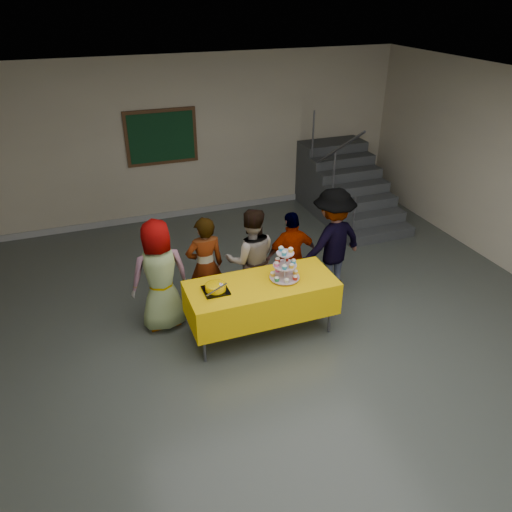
# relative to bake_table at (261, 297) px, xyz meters

# --- Properties ---
(room_shell) EXTENTS (10.00, 10.04, 3.02)m
(room_shell) POSITION_rel_bake_table_xyz_m (0.27, -0.89, 1.57)
(room_shell) COLOR #4C514C
(room_shell) RESTS_ON ground
(bake_table) EXTENTS (1.88, 0.78, 0.77)m
(bake_table) POSITION_rel_bake_table_xyz_m (0.00, 0.00, 0.00)
(bake_table) COLOR #595960
(bake_table) RESTS_ON ground
(cupcake_stand) EXTENTS (0.38, 0.38, 0.44)m
(cupcake_stand) POSITION_rel_bake_table_xyz_m (0.31, -0.01, 0.38)
(cupcake_stand) COLOR silver
(cupcake_stand) RESTS_ON bake_table
(bear_cake) EXTENTS (0.32, 0.36, 0.12)m
(bear_cake) POSITION_rel_bake_table_xyz_m (-0.59, 0.02, 0.27)
(bear_cake) COLOR black
(bear_cake) RESTS_ON bake_table
(schoolchild_a) EXTENTS (0.78, 0.54, 1.53)m
(schoolchild_a) POSITION_rel_bake_table_xyz_m (-1.16, 0.62, 0.21)
(schoolchild_a) COLOR slate
(schoolchild_a) RESTS_ON ground
(schoolchild_b) EXTENTS (0.54, 0.36, 1.43)m
(schoolchild_b) POSITION_rel_bake_table_xyz_m (-0.53, 0.74, 0.16)
(schoolchild_b) COLOR slate
(schoolchild_b) RESTS_ON ground
(schoolchild_c) EXTENTS (0.82, 0.69, 1.48)m
(schoolchild_c) POSITION_rel_bake_table_xyz_m (0.10, 0.65, 0.19)
(schoolchild_c) COLOR slate
(schoolchild_c) RESTS_ON ground
(schoolchild_d) EXTENTS (0.80, 0.34, 1.35)m
(schoolchild_d) POSITION_rel_bake_table_xyz_m (0.69, 0.64, 0.12)
(schoolchild_d) COLOR slate
(schoolchild_d) RESTS_ON ground
(schoolchild_e) EXTENTS (1.15, 0.83, 1.61)m
(schoolchild_e) POSITION_rel_bake_table_xyz_m (1.31, 0.62, 0.25)
(schoolchild_e) COLOR slate
(schoolchild_e) RESTS_ON ground
(staircase) EXTENTS (1.30, 2.40, 2.04)m
(staircase) POSITION_rel_bake_table_xyz_m (2.97, 3.22, -0.07)
(staircase) COLOR #424447
(staircase) RESTS_ON ground
(noticeboard) EXTENTS (1.30, 0.05, 1.00)m
(noticeboard) POSITION_rel_bake_table_xyz_m (-0.40, 4.05, 1.04)
(noticeboard) COLOR #472B16
(noticeboard) RESTS_ON ground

